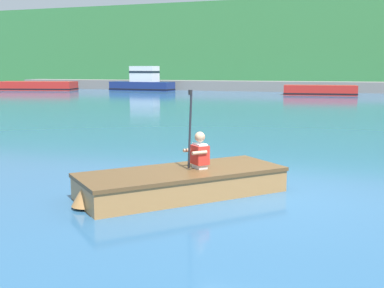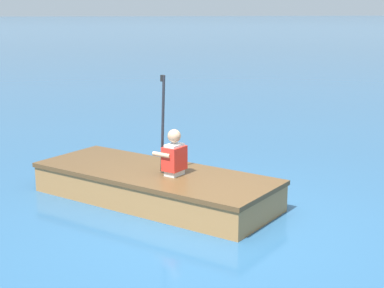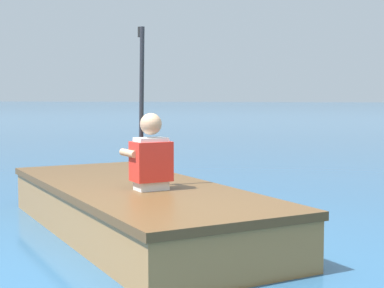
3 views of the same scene
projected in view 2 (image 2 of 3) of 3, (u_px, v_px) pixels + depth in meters
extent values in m
plane|color=#28567F|center=(210.00, 228.00, 6.87)|extent=(300.00, 300.00, 0.00)
cube|color=#A3703D|center=(155.00, 186.00, 7.78)|extent=(3.12, 3.23, 0.41)
cube|color=brown|center=(155.00, 173.00, 7.74)|extent=(3.18, 3.28, 0.06)
cube|color=brown|center=(155.00, 174.00, 7.74)|extent=(2.65, 2.74, 0.02)
cone|color=#A3703D|center=(71.00, 167.00, 8.64)|extent=(0.60, 0.60, 0.37)
cube|color=#A3703D|center=(169.00, 178.00, 7.61)|extent=(0.96, 0.91, 0.03)
cube|color=silver|center=(174.00, 160.00, 7.51)|extent=(0.28, 0.28, 0.41)
cube|color=red|center=(174.00, 158.00, 7.50)|extent=(0.36, 0.35, 0.31)
sphere|color=tan|center=(174.00, 136.00, 7.43)|extent=(0.17, 0.17, 0.17)
cylinder|color=tan|center=(176.00, 150.00, 7.66)|extent=(0.22, 0.23, 0.06)
cylinder|color=tan|center=(162.00, 155.00, 7.42)|extent=(0.22, 0.23, 0.06)
cylinder|color=#232328|center=(163.00, 124.00, 7.50)|extent=(0.09, 0.09, 1.26)
cylinder|color=black|center=(162.00, 78.00, 7.37)|extent=(0.05, 0.05, 0.08)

